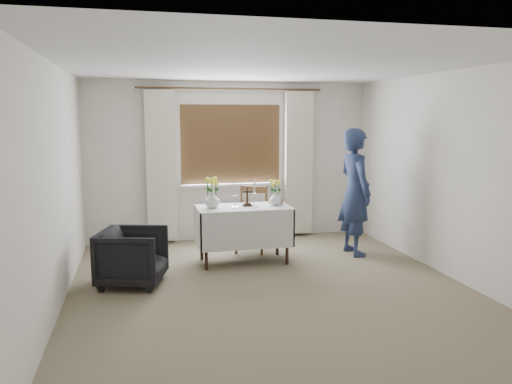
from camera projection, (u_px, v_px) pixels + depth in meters
ground at (271, 288)px, 5.72m from camera, size 5.00×5.00×0.00m
altar_table at (244, 235)px, 6.71m from camera, size 1.24×0.64×0.76m
wooden_chair at (251, 219)px, 7.25m from camera, size 0.58×0.58×0.95m
armchair at (133, 257)px, 5.82m from camera, size 0.89×0.88×0.67m
person at (355, 192)px, 7.05m from camera, size 0.49×0.69×1.80m
radiator at (232, 221)px, 8.00m from camera, size 1.10×0.10×0.60m
wooden_cross at (247, 196)px, 6.69m from camera, size 0.13×0.09×0.26m
candlestick_left at (235, 195)px, 6.57m from camera, size 0.12×0.12×0.33m
candlestick_right at (254, 193)px, 6.64m from camera, size 0.11×0.11×0.36m
flower_vase_left at (212, 200)px, 6.55m from camera, size 0.22×0.22×0.21m
flower_vase_right at (275, 199)px, 6.76m from camera, size 0.19×0.19×0.18m
wicker_basket at (276, 201)px, 6.91m from camera, size 0.24×0.24×0.07m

